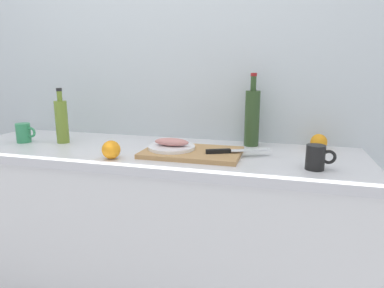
{
  "coord_description": "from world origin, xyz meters",
  "views": [
    {
      "loc": [
        0.61,
        -1.48,
        1.29
      ],
      "look_at": [
        0.22,
        -0.05,
        0.95
      ],
      "focal_mm": 31.29,
      "sensor_mm": 36.0,
      "label": 1
    }
  ],
  "objects": [
    {
      "name": "coffee_mug_0",
      "position": [
        -0.71,
        -0.03,
        0.95
      ],
      "size": [
        0.11,
        0.07,
        0.1
      ],
      "color": "#338C59",
      "rests_on": "kitchen_counter"
    },
    {
      "name": "olive_oil_bottle",
      "position": [
        -0.51,
        0.01,
        1.02
      ],
      "size": [
        0.06,
        0.06,
        0.29
      ],
      "color": "olive",
      "rests_on": "kitchen_counter"
    },
    {
      "name": "kitchen_counter",
      "position": [
        0.0,
        0.0,
        0.45
      ],
      "size": [
        2.0,
        0.6,
        0.9
      ],
      "color": "white",
      "rests_on": "ground_plane"
    },
    {
      "name": "fish_fillet",
      "position": [
        0.12,
        -0.04,
        0.95
      ],
      "size": [
        0.16,
        0.07,
        0.04
      ],
      "primitive_type": "ellipsoid",
      "color": "tan",
      "rests_on": "white_plate"
    },
    {
      "name": "chef_knife",
      "position": [
        0.4,
        -0.05,
        0.93
      ],
      "size": [
        0.28,
        0.14,
        0.02
      ],
      "rotation": [
        0.0,
        0.0,
        0.42
      ],
      "color": "silver",
      "rests_on": "cutting_board"
    },
    {
      "name": "wine_bottle",
      "position": [
        0.46,
        0.21,
        1.05
      ],
      "size": [
        0.07,
        0.07,
        0.36
      ],
      "color": "#2D4723",
      "rests_on": "kitchen_counter"
    },
    {
      "name": "back_wall",
      "position": [
        0.0,
        0.33,
        1.25
      ],
      "size": [
        3.2,
        0.05,
        2.5
      ],
      "primitive_type": "cube",
      "color": "silver",
      "rests_on": "ground_plane"
    },
    {
      "name": "orange_0",
      "position": [
        0.79,
        0.2,
        0.94
      ],
      "size": [
        0.08,
        0.08,
        0.08
      ],
      "primitive_type": "sphere",
      "color": "orange",
      "rests_on": "kitchen_counter"
    },
    {
      "name": "orange_1",
      "position": [
        -0.1,
        -0.21,
        0.94
      ],
      "size": [
        0.08,
        0.08,
        0.08
      ],
      "primitive_type": "sphere",
      "color": "orange",
      "rests_on": "kitchen_counter"
    },
    {
      "name": "cutting_board",
      "position": [
        0.22,
        -0.05,
        0.91
      ],
      "size": [
        0.44,
        0.28,
        0.02
      ],
      "primitive_type": "cube",
      "color": "tan",
      "rests_on": "kitchen_counter"
    },
    {
      "name": "white_plate",
      "position": [
        0.12,
        -0.04,
        0.93
      ],
      "size": [
        0.22,
        0.22,
        0.01
      ],
      "primitive_type": "cylinder",
      "color": "white",
      "rests_on": "cutting_board"
    },
    {
      "name": "coffee_mug_1",
      "position": [
        0.75,
        -0.14,
        0.95
      ],
      "size": [
        0.11,
        0.07,
        0.1
      ],
      "color": "black",
      "rests_on": "kitchen_counter"
    }
  ]
}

